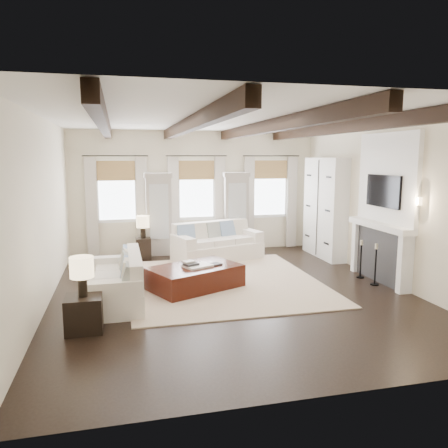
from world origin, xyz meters
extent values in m
plane|color=black|center=(0.00, 0.00, 0.00)|extent=(7.50, 7.50, 0.00)
cube|color=#F6EACD|center=(0.00, 3.75, 1.60)|extent=(6.50, 0.04, 3.20)
cube|color=#F6EACD|center=(0.00, -3.75, 1.60)|extent=(6.50, 0.04, 3.20)
cube|color=#F6EACD|center=(-3.25, 0.00, 1.60)|extent=(0.04, 7.50, 3.20)
cube|color=#F6EACD|center=(3.25, 0.00, 1.60)|extent=(0.04, 7.50, 3.20)
cube|color=white|center=(0.00, 0.00, 3.20)|extent=(6.50, 7.50, 0.04)
cube|color=black|center=(-2.20, 0.00, 3.08)|extent=(0.16, 7.40, 0.22)
cube|color=black|center=(-0.75, 0.00, 3.08)|extent=(0.16, 7.40, 0.22)
cube|color=black|center=(0.75, 0.00, 3.08)|extent=(0.16, 7.40, 0.22)
cube|color=black|center=(2.20, 0.00, 3.08)|extent=(0.16, 7.40, 0.22)
cube|color=white|center=(-2.05, 3.72, 1.65)|extent=(0.90, 0.03, 1.45)
cube|color=#A17A45|center=(-2.05, 3.66, 2.18)|extent=(0.94, 0.04, 0.50)
cube|color=beige|center=(-2.67, 3.62, 1.27)|extent=(0.28, 0.08, 2.50)
cube|color=beige|center=(-1.43, 3.62, 1.27)|extent=(0.28, 0.08, 2.50)
cylinder|color=black|center=(-2.05, 3.61, 2.55)|extent=(1.60, 0.02, 0.02)
cube|color=white|center=(0.00, 3.72, 1.65)|extent=(0.90, 0.03, 1.45)
cube|color=#A17A45|center=(0.00, 3.66, 2.18)|extent=(0.94, 0.04, 0.50)
cube|color=beige|center=(-0.62, 3.62, 1.27)|extent=(0.28, 0.08, 2.50)
cube|color=beige|center=(0.62, 3.62, 1.27)|extent=(0.28, 0.08, 2.50)
cylinder|color=black|center=(0.00, 3.61, 2.55)|extent=(1.60, 0.02, 0.02)
cube|color=white|center=(2.05, 3.72, 1.65)|extent=(0.90, 0.03, 1.45)
cube|color=#A17A45|center=(2.05, 3.66, 2.18)|extent=(0.94, 0.04, 0.50)
cube|color=beige|center=(1.43, 3.62, 1.27)|extent=(0.28, 0.08, 2.50)
cube|color=beige|center=(2.67, 3.62, 1.27)|extent=(0.28, 0.08, 2.50)
cylinder|color=black|center=(2.05, 3.61, 2.55)|extent=(1.60, 0.02, 0.02)
cube|color=#A69E94|center=(-1.02, 3.53, 1.00)|extent=(0.64, 0.38, 2.00)
cube|color=#B2B7BA|center=(-1.02, 3.33, 1.15)|extent=(0.48, 0.02, 1.40)
cube|color=#A69E94|center=(-1.02, 3.53, 2.06)|extent=(0.70, 0.42, 0.12)
cube|color=#A69E94|center=(1.02, 3.53, 1.00)|extent=(0.64, 0.38, 2.00)
cube|color=#B2B7BA|center=(1.02, 3.33, 1.15)|extent=(0.48, 0.02, 1.40)
cube|color=#A69E94|center=(1.02, 3.53, 2.06)|extent=(0.70, 0.42, 0.12)
cube|color=#29282B|center=(3.16, 0.00, 0.55)|extent=(0.18, 1.50, 1.10)
cube|color=black|center=(3.13, 0.00, 0.40)|extent=(0.10, 0.90, 0.70)
cube|color=white|center=(3.12, -0.82, 0.55)|extent=(0.26, 0.14, 1.10)
cube|color=white|center=(3.12, 0.82, 0.55)|extent=(0.26, 0.14, 1.10)
cube|color=white|center=(3.09, 0.00, 1.16)|extent=(0.32, 1.90, 0.12)
cube|color=white|center=(3.20, 0.00, 2.10)|extent=(0.10, 1.90, 1.80)
cube|color=black|center=(3.13, 0.00, 1.85)|extent=(0.07, 1.10, 0.64)
cylinder|color=#FFD899|center=(3.15, -1.05, 1.75)|extent=(0.10, 0.10, 0.14)
cube|color=silver|center=(3.05, 2.35, 1.25)|extent=(0.40, 1.70, 2.50)
cube|color=black|center=(2.84, 2.35, 1.25)|extent=(0.01, 0.02, 2.40)
cube|color=beige|center=(0.01, 0.67, 0.01)|extent=(3.79, 4.17, 0.02)
cube|color=white|center=(0.33, 2.62, 0.20)|extent=(2.33, 1.55, 0.41)
cube|color=white|center=(0.22, 2.97, 0.66)|extent=(2.02, 0.81, 0.51)
cube|color=white|center=(-0.57, 2.34, 0.54)|extent=(0.52, 0.96, 0.27)
cube|color=white|center=(1.23, 2.89, 0.54)|extent=(0.52, 0.96, 0.27)
cube|color=white|center=(-0.22, 2.40, 0.48)|extent=(0.73, 0.75, 0.14)
cube|color=white|center=(0.35, 2.57, 0.48)|extent=(0.73, 0.75, 0.14)
cube|color=white|center=(0.91, 2.74, 0.48)|extent=(0.73, 0.75, 0.14)
cube|color=#6D8BB3|center=(-0.46, 2.59, 0.69)|extent=(0.47, 0.34, 0.45)
cube|color=silver|center=(-0.09, 2.70, 0.69)|extent=(0.47, 0.34, 0.45)
cube|color=beige|center=(0.27, 2.81, 0.69)|extent=(0.47, 0.34, 0.45)
cube|color=#6D8BB3|center=(0.64, 2.92, 0.69)|extent=(0.47, 0.34, 0.45)
cube|color=silver|center=(1.01, 3.03, 0.69)|extent=(0.47, 0.34, 0.45)
cube|color=white|center=(-2.12, -0.08, 0.19)|extent=(0.90, 1.99, 0.38)
cube|color=white|center=(-1.77, -0.08, 0.62)|extent=(0.21, 1.90, 0.47)
cube|color=white|center=(-2.12, 0.79, 0.50)|extent=(0.85, 0.25, 0.25)
cube|color=white|center=(-2.12, -0.96, 0.50)|extent=(0.85, 0.25, 0.25)
cube|color=white|center=(-2.17, 0.47, 0.45)|extent=(0.57, 0.53, 0.13)
cube|color=white|center=(-2.17, -0.08, 0.45)|extent=(0.57, 0.53, 0.13)
cube|color=white|center=(-2.17, -0.63, 0.45)|extent=(0.57, 0.53, 0.13)
cube|color=#6D8BB3|center=(-1.94, 0.63, 0.65)|extent=(0.21, 0.40, 0.41)
cube|color=silver|center=(-1.94, 0.34, 0.65)|extent=(0.21, 0.40, 0.41)
cube|color=beige|center=(-1.94, 0.06, 0.65)|extent=(0.21, 0.40, 0.41)
cube|color=#6D8BB3|center=(-1.94, -0.22, 0.65)|extent=(0.21, 0.40, 0.41)
cube|color=silver|center=(-1.94, -0.51, 0.65)|extent=(0.21, 0.40, 0.41)
cube|color=beige|center=(-1.93, -0.79, 0.65)|extent=(0.21, 0.40, 0.41)
cube|color=black|center=(-0.63, 0.39, 0.22)|extent=(1.97, 1.66, 0.44)
cube|color=white|center=(-0.58, 0.33, 0.46)|extent=(0.61, 0.55, 0.04)
cube|color=#262628|center=(-0.71, 0.33, 0.50)|extent=(0.32, 0.29, 0.04)
cube|color=beige|center=(-0.74, 0.39, 0.54)|extent=(0.27, 0.25, 0.03)
cube|color=#262628|center=(-0.23, 0.39, 0.46)|extent=(0.29, 0.26, 0.03)
cube|color=black|center=(-2.55, -1.28, 0.26)|extent=(0.52, 0.52, 0.52)
cylinder|color=black|center=(-2.55, -1.28, 0.66)|extent=(0.13, 0.13, 0.28)
cylinder|color=#F9D89E|center=(-2.55, -1.28, 0.96)|extent=(0.34, 0.34, 0.30)
cube|color=black|center=(-1.45, 3.08, 0.27)|extent=(0.36, 0.36, 0.54)
cylinder|color=black|center=(-1.45, 3.08, 0.67)|extent=(0.13, 0.13, 0.27)
cylinder|color=#F9D89E|center=(-1.45, 3.08, 0.95)|extent=(0.32, 0.32, 0.29)
cylinder|color=black|center=(2.90, -0.21, 0.01)|extent=(0.17, 0.17, 0.02)
cylinder|color=black|center=(2.90, -0.21, 0.37)|extent=(0.03, 0.03, 0.74)
cylinder|color=beige|center=(2.90, -0.21, 0.78)|extent=(0.06, 0.06, 0.11)
cylinder|color=black|center=(2.90, 0.33, 0.01)|extent=(0.16, 0.16, 0.02)
cylinder|color=black|center=(2.90, 0.33, 0.36)|extent=(0.03, 0.03, 0.71)
cylinder|color=beige|center=(2.90, 0.33, 0.75)|extent=(0.06, 0.06, 0.10)
camera|label=1|loc=(-1.99, -7.69, 2.53)|focal=35.00mm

